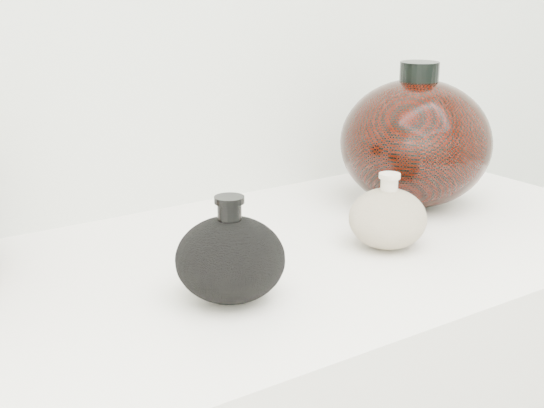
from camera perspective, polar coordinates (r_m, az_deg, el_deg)
black_gourd_vase at (r=0.79m, az=-3.16°, el=-4.11°), size 0.12×0.12×0.11m
cream_gourd_vase at (r=0.95m, az=8.71°, el=-1.04°), size 0.12×0.12×0.10m
right_round_pot at (r=1.12m, az=10.74°, el=4.59°), size 0.25×0.25×0.21m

